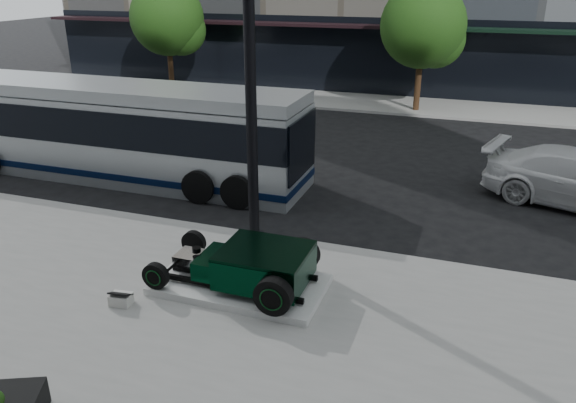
% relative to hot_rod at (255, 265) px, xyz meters
% --- Properties ---
extents(ground, '(120.00, 120.00, 0.00)m').
position_rel_hot_rod_xyz_m(ground, '(-0.10, 4.56, -0.70)').
color(ground, black).
rests_on(ground, ground).
extents(sidewalk_far, '(70.00, 4.00, 0.12)m').
position_rel_hot_rod_xyz_m(sidewalk_far, '(-0.10, 18.56, -0.64)').
color(sidewalk_far, gray).
rests_on(sidewalk_far, ground).
extents(street_trees, '(29.80, 3.80, 5.70)m').
position_rel_hot_rod_xyz_m(street_trees, '(1.05, 17.64, 3.07)').
color(street_trees, black).
rests_on(street_trees, sidewalk_far).
extents(display_plinth, '(3.40, 1.80, 0.15)m').
position_rel_hot_rod_xyz_m(display_plinth, '(-0.33, -0.00, -0.50)').
color(display_plinth, silver).
rests_on(display_plinth, sidewalk_near).
extents(hot_rod, '(3.22, 2.00, 0.81)m').
position_rel_hot_rod_xyz_m(hot_rod, '(0.00, 0.00, 0.00)').
color(hot_rod, black).
rests_on(hot_rod, display_plinth).
extents(info_plaque, '(0.43, 0.35, 0.31)m').
position_rel_hot_rod_xyz_m(info_plaque, '(-2.24, -1.33, -0.45)').
color(info_plaque, silver).
rests_on(info_plaque, sidewalk_near).
extents(lamppost, '(0.45, 0.45, 8.24)m').
position_rel_hot_rod_xyz_m(lamppost, '(-0.90, 2.12, 3.23)').
color(lamppost, black).
rests_on(lamppost, sidewalk_near).
extents(transit_bus, '(12.12, 2.88, 2.92)m').
position_rel_hot_rod_xyz_m(transit_bus, '(-6.79, 5.38, 0.79)').
color(transit_bus, '#ADB3B7').
rests_on(transit_bus, ground).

